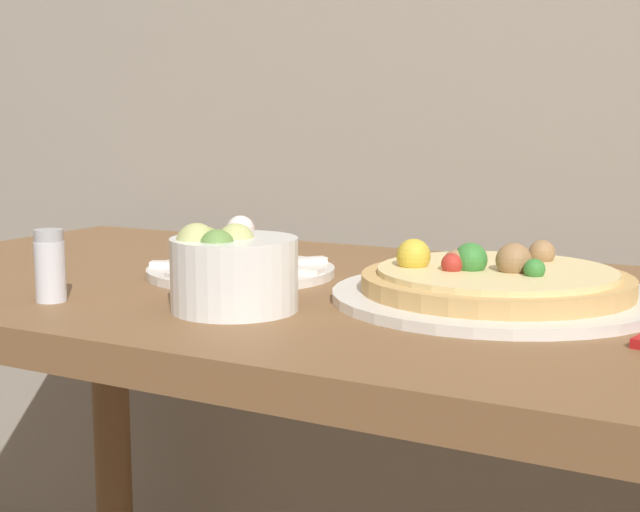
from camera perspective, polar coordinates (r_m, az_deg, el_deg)
name	(u,v)px	position (r m, az deg, el deg)	size (l,w,h in m)	color
dining_table	(311,395)	(1.00, -0.59, -8.90)	(1.15, 0.60, 0.73)	brown
pizza_plate	(494,285)	(0.90, 11.10, -1.83)	(0.33, 0.33, 0.06)	silver
tartare_plate	(241,263)	(1.03, -5.09, -0.43)	(0.22, 0.22, 0.07)	silver
small_bowl	(229,269)	(0.84, -5.84, -0.86)	(0.12, 0.12, 0.08)	white
salt_shaker	(50,266)	(0.92, -16.90, -0.62)	(0.03, 0.03, 0.07)	silver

